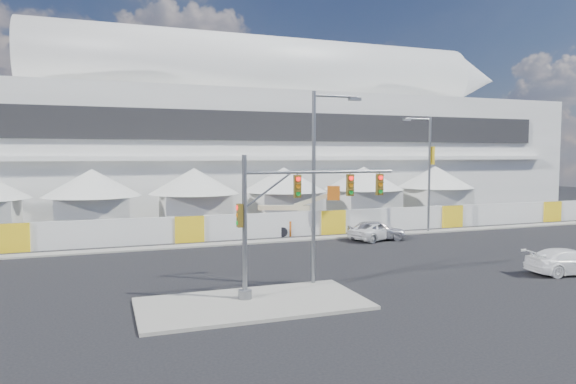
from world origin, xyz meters
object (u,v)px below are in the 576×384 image
object	(u,v)px
pickup_near	(569,261)
traffic_mast	(282,218)
pickup_curb	(377,231)
lot_car_a	(444,213)
sedan_silver	(376,230)
boom_lift	(276,221)
streetlight_median	(318,174)
streetlight_curb	(427,166)

from	to	relation	value
pickup_near	traffic_mast	bearing A→B (deg)	95.67
pickup_near	pickup_curb	bearing A→B (deg)	25.58
lot_car_a	pickup_curb	bearing A→B (deg)	147.13
sedan_silver	lot_car_a	bearing A→B (deg)	-40.49
pickup_near	lot_car_a	xyz separation A→B (m)	(8.74, 22.84, -0.02)
sedan_silver	boom_lift	xyz separation A→B (m)	(-6.44, 5.39, 0.33)
sedan_silver	lot_car_a	xyz separation A→B (m)	(13.06, 9.00, -0.08)
pickup_curb	traffic_mast	world-z (taller)	traffic_mast
sedan_silver	pickup_near	distance (m)	14.50
streetlight_median	sedan_silver	bearing A→B (deg)	49.15
lot_car_a	streetlight_curb	xyz separation A→B (m)	(-7.13, -7.09, 5.04)
traffic_mast	streetlight_curb	bearing A→B (deg)	39.20
sedan_silver	lot_car_a	size ratio (longest dim) A/B	1.08
pickup_curb	streetlight_curb	xyz separation A→B (m)	(5.84, 1.84, 5.06)
pickup_curb	lot_car_a	distance (m)	15.75
pickup_near	streetlight_curb	distance (m)	16.61
streetlight_median	streetlight_curb	world-z (taller)	streetlight_curb
streetlight_median	streetlight_curb	size ratio (longest dim) A/B	0.98
lot_car_a	traffic_mast	world-z (taller)	traffic_mast
traffic_mast	streetlight_curb	size ratio (longest dim) A/B	0.79
boom_lift	traffic_mast	bearing A→B (deg)	-83.41
sedan_silver	pickup_near	world-z (taller)	sedan_silver
pickup_curb	streetlight_curb	world-z (taller)	streetlight_curb
sedan_silver	traffic_mast	distance (m)	18.14
sedan_silver	streetlight_curb	world-z (taller)	streetlight_curb
traffic_mast	sedan_silver	bearing A→B (deg)	46.49
pickup_curb	streetlight_curb	bearing A→B (deg)	-93.31
traffic_mast	streetlight_median	xyz separation A→B (m)	(2.47, 1.58, 1.93)
pickup_near	streetlight_curb	xyz separation A→B (m)	(1.61, 15.75, 5.03)
pickup_near	sedan_silver	bearing A→B (deg)	25.98
lot_car_a	pickup_near	bearing A→B (deg)	-178.34
pickup_near	streetlight_curb	world-z (taller)	streetlight_curb
lot_car_a	streetlight_curb	bearing A→B (deg)	157.44
boom_lift	streetlight_curb	bearing A→B (deg)	8.64
streetlight_median	traffic_mast	bearing A→B (deg)	-147.33
lot_car_a	boom_lift	bearing A→B (deg)	123.10
streetlight_median	lot_car_a	bearing A→B (deg)	41.67
sedan_silver	streetlight_curb	bearing A→B (deg)	-57.23
sedan_silver	streetlight_curb	distance (m)	7.96
sedan_silver	traffic_mast	bearing A→B (deg)	151.43
streetlight_curb	pickup_near	bearing A→B (deg)	-95.83
traffic_mast	boom_lift	distance (m)	19.46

